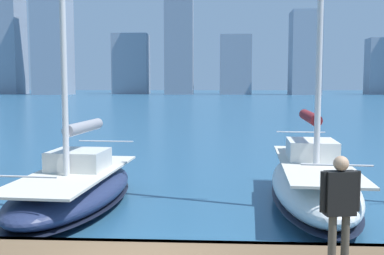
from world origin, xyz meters
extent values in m
cube|color=#473828|center=(0.00, -1.32, 0.55)|extent=(28.00, 0.16, 0.10)
cube|color=#8791A1|center=(-59.56, -164.22, 10.28)|extent=(6.01, 7.30, 20.56)
cube|color=#8D97A6|center=(-32.39, -156.68, 14.73)|extent=(10.38, 10.09, 29.46)
cube|color=gray|center=(-7.93, -162.28, 10.84)|extent=(11.37, 11.02, 21.67)
cube|color=gray|center=(12.83, -159.30, 27.05)|extent=(10.32, 6.76, 54.10)
cube|color=gray|center=(32.15, -167.13, 11.48)|extent=(13.48, 9.45, 22.97)
cube|color=#8C96A5|center=(58.07, -154.10, 22.96)|extent=(12.51, 10.54, 45.92)
cube|color=#8791A1|center=(77.35, -163.85, 25.07)|extent=(6.92, 11.57, 50.14)
ellipsoid|color=white|center=(-3.82, -6.03, 0.61)|extent=(2.72, 7.33, 1.21)
ellipsoid|color=black|center=(-3.82, -6.03, 0.27)|extent=(2.73, 7.37, 0.10)
cube|color=beige|center=(-3.82, -6.03, 1.24)|extent=(2.26, 6.44, 0.06)
cube|color=silver|center=(-3.85, -6.46, 1.55)|extent=(1.44, 1.67, 0.55)
cylinder|color=silver|center=(-3.89, -7.00, 2.32)|extent=(0.34, 3.02, 0.12)
cylinder|color=maroon|center=(-3.89, -7.00, 2.44)|extent=(0.52, 2.80, 0.32)
cylinder|color=silver|center=(-3.59, -2.73, 1.76)|extent=(1.44, 0.14, 0.04)
cylinder|color=silver|center=(-4.06, -9.26, 1.76)|extent=(1.66, 0.16, 0.04)
ellipsoid|color=navy|center=(2.80, -5.53, 0.47)|extent=(2.90, 6.69, 0.94)
ellipsoid|color=black|center=(2.80, -5.53, 0.21)|extent=(2.92, 6.72, 0.10)
cube|color=beige|center=(2.80, -5.53, 0.97)|extent=(2.40, 5.88, 0.06)
cube|color=silver|center=(2.77, -5.93, 1.28)|extent=(1.59, 1.53, 0.55)
cylinder|color=silver|center=(2.83, -5.04, 5.52)|extent=(0.16, 0.16, 9.04)
cylinder|color=silver|center=(2.75, -6.42, 2.05)|extent=(0.28, 2.75, 0.12)
cylinder|color=gray|center=(2.75, -6.42, 2.17)|extent=(0.47, 2.55, 0.32)
cylinder|color=silver|center=(2.98, -2.53, 1.49)|extent=(1.64, 0.14, 0.04)
cylinder|color=silver|center=(2.62, -8.48, 1.49)|extent=(1.89, 0.15, 0.04)
cylinder|color=#4C473D|center=(-3.11, -0.34, 1.01)|extent=(0.12, 0.12, 0.82)
cylinder|color=#4C473D|center=(-2.90, -0.30, 1.01)|extent=(0.12, 0.12, 0.82)
cube|color=black|center=(-3.01, -0.32, 1.76)|extent=(0.49, 0.27, 0.68)
cylinder|color=black|center=(-3.27, -0.36, 1.78)|extent=(0.10, 0.10, 0.62)
cylinder|color=black|center=(-2.74, -0.27, 1.78)|extent=(0.10, 0.10, 0.62)
sphere|color=tan|center=(-3.01, -0.32, 2.21)|extent=(0.23, 0.23, 0.23)
camera|label=1|loc=(-1.14, 6.46, 3.38)|focal=42.00mm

